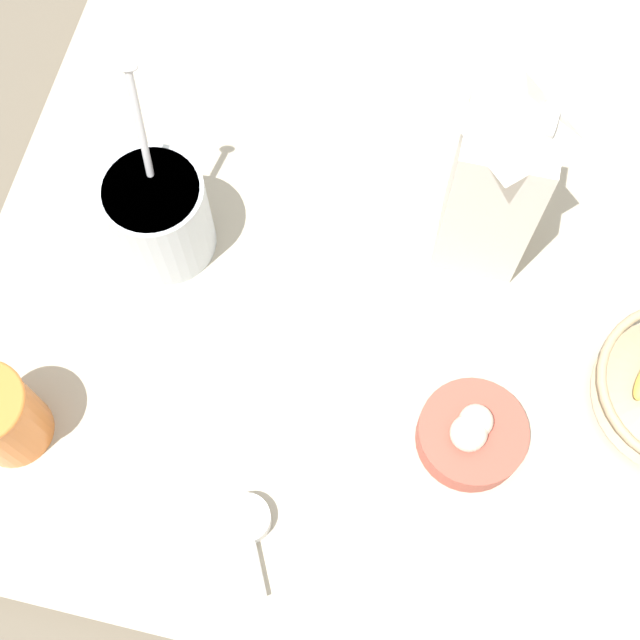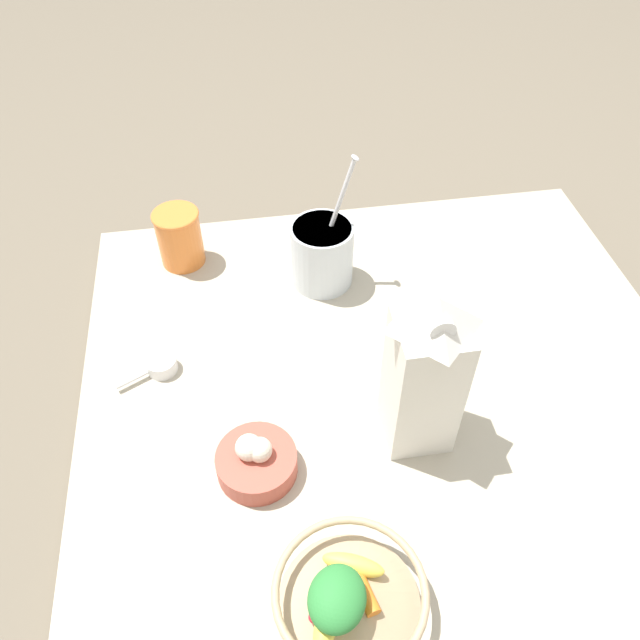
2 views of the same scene
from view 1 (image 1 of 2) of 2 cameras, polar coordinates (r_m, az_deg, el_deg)
ground_plane at (r=1.08m, az=6.32°, el=4.47°), size 6.00×6.00×0.00m
countertop at (r=1.06m, az=6.42°, el=4.88°), size 0.98×0.98×0.04m
milk_carton at (r=0.93m, az=11.35°, el=8.93°), size 0.09×0.09×0.28m
yogurt_tub at (r=0.99m, az=-10.28°, el=6.72°), size 0.12×0.11×0.25m
measuring_scoop at (r=0.93m, az=-4.66°, el=-12.74°), size 0.10×0.06×0.02m
garlic_bowl at (r=0.94m, az=9.67°, el=-7.19°), size 0.11×0.11×0.07m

